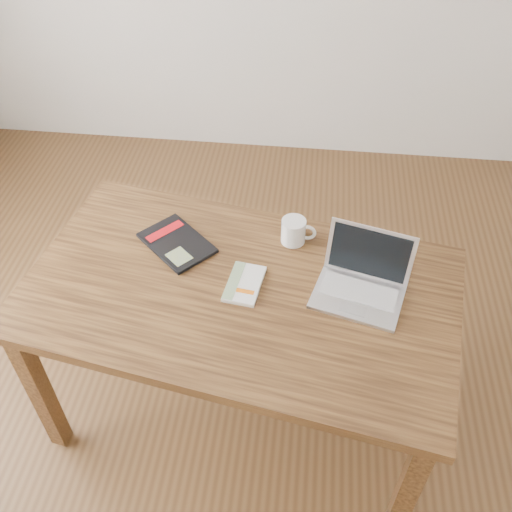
# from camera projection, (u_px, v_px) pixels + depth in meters

# --- Properties ---
(room) EXTENTS (4.04, 4.04, 2.70)m
(room) POSITION_uv_depth(u_px,v_px,m) (200.00, 130.00, 1.53)
(room) COLOR #52361C
(room) RESTS_ON ground
(desk) EXTENTS (1.59, 1.08, 0.75)m
(desk) POSITION_uv_depth(u_px,v_px,m) (240.00, 305.00, 2.00)
(desk) COLOR #4E3117
(desk) RESTS_ON ground
(white_guidebook) EXTENTS (0.14, 0.20, 0.02)m
(white_guidebook) POSITION_uv_depth(u_px,v_px,m) (244.00, 284.00, 1.94)
(white_guidebook) COLOR silver
(white_guidebook) RESTS_ON desk
(black_guidebook) EXTENTS (0.32, 0.31, 0.01)m
(black_guidebook) POSITION_uv_depth(u_px,v_px,m) (177.00, 243.00, 2.09)
(black_guidebook) COLOR black
(black_guidebook) RESTS_ON desk
(laptop) EXTENTS (0.34, 0.31, 0.20)m
(laptop) POSITION_uv_depth(u_px,v_px,m) (362.00, 281.00, 1.90)
(laptop) COLOR silver
(laptop) RESTS_ON desk
(coffee_mug) EXTENTS (0.13, 0.09, 0.10)m
(coffee_mug) POSITION_uv_depth(u_px,v_px,m) (294.00, 231.00, 2.07)
(coffee_mug) COLOR white
(coffee_mug) RESTS_ON desk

